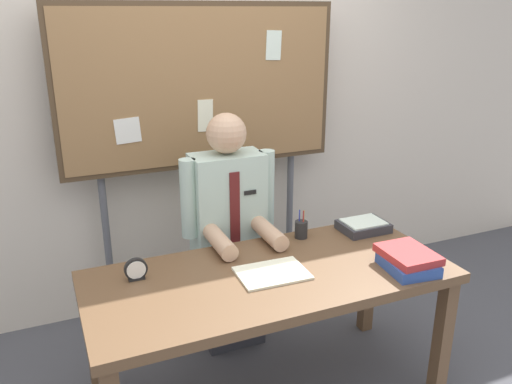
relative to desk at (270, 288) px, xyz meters
The scene contains 9 objects.
back_wall 1.39m from the desk, 90.00° to the left, with size 6.40×0.08×2.70m, color beige.
desk is the anchor object (origin of this frame).
person 0.57m from the desk, 90.00° to the left, with size 0.55×0.56×1.39m.
bulletin_board 1.28m from the desk, 90.00° to the left, with size 1.70×0.09×1.95m.
book_stack 0.67m from the desk, 20.24° to the right, with size 0.24×0.30×0.09m.
open_notebook 0.09m from the desk, 93.45° to the right, with size 0.33×0.24×0.01m, color #F4EFCC.
desk_clock 0.64m from the desk, 163.01° to the left, with size 0.11×0.04×0.11m.
pen_holder 0.46m from the desk, 42.85° to the left, with size 0.07×0.07×0.16m.
paper_tray 0.74m from the desk, 19.50° to the left, with size 0.26×0.20×0.06m.
Camera 1 is at (-0.94, -2.01, 1.90)m, focal length 36.60 mm.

